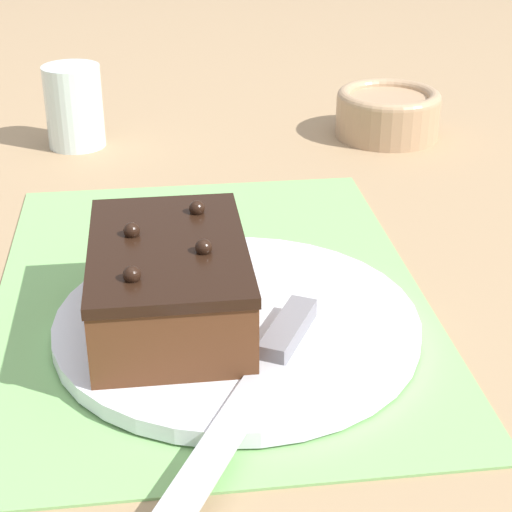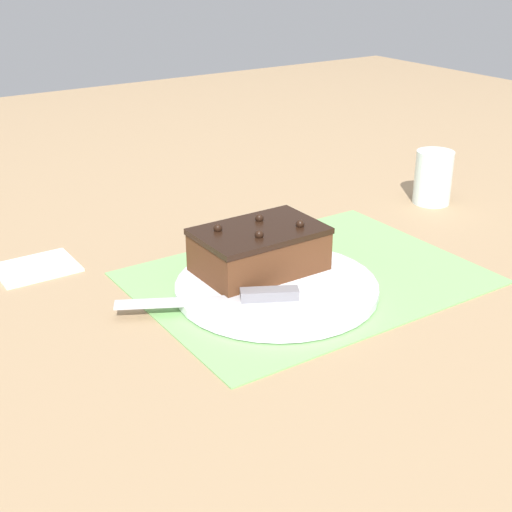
% 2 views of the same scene
% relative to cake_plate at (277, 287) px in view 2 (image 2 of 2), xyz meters
% --- Properties ---
extents(ground_plane, '(3.00, 3.00, 0.00)m').
position_rel_cake_plate_xyz_m(ground_plane, '(-0.06, -0.02, -0.01)').
color(ground_plane, '#9E7F5B').
extents(placemat_woven, '(0.46, 0.34, 0.00)m').
position_rel_cake_plate_xyz_m(placemat_woven, '(-0.06, -0.02, -0.01)').
color(placemat_woven, '#7AB266').
rests_on(placemat_woven, ground_plane).
extents(cake_plate, '(0.27, 0.27, 0.01)m').
position_rel_cake_plate_xyz_m(cake_plate, '(0.00, 0.00, 0.00)').
color(cake_plate, white).
rests_on(cake_plate, placemat_woven).
extents(chocolate_cake, '(0.17, 0.11, 0.07)m').
position_rel_cake_plate_xyz_m(chocolate_cake, '(-0.00, -0.05, 0.04)').
color(chocolate_cake, '#512D19').
rests_on(chocolate_cake, cake_plate).
extents(serving_knife, '(0.21, 0.13, 0.01)m').
position_rel_cake_plate_xyz_m(serving_knife, '(0.07, 0.01, 0.01)').
color(serving_knife, slate).
rests_on(serving_knife, cake_plate).
extents(drinking_glass, '(0.07, 0.07, 0.09)m').
position_rel_cake_plate_xyz_m(drinking_glass, '(-0.44, -0.14, 0.04)').
color(drinking_glass, silver).
rests_on(drinking_glass, ground_plane).
extents(folded_napkin, '(0.11, 0.09, 0.01)m').
position_rel_cake_plate_xyz_m(folded_napkin, '(0.24, -0.26, -0.01)').
color(folded_napkin, white).
rests_on(folded_napkin, ground_plane).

